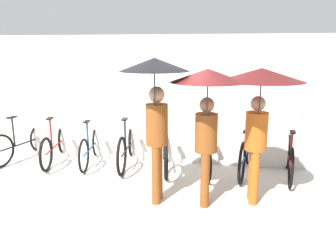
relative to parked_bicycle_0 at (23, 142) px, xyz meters
The scene contains 13 objects.
ground_plane 3.22m from the parked_bicycle_0, 34.30° to the right, with size 30.00×30.00×0.00m, color #B7B2A8.
back_wall 2.82m from the parked_bicycle_0, ahead, with size 14.40×0.12×2.52m.
parked_bicycle_0 is the anchor object (origin of this frame).
parked_bicycle_1 0.75m from the parked_bicycle_0, ahead, with size 0.51×1.73×1.07m.
parked_bicycle_2 1.51m from the parked_bicycle_0, ahead, with size 0.44×1.63×1.04m.
parked_bicycle_3 2.27m from the parked_bicycle_0, ahead, with size 0.44×1.81×0.99m.
parked_bicycle_4 3.02m from the parked_bicycle_0, ahead, with size 0.54×1.78×0.97m.
parked_bicycle_5 3.78m from the parked_bicycle_0, ahead, with size 0.49×1.76×1.09m.
parked_bicycle_6 4.54m from the parked_bicycle_0, ahead, with size 0.50×1.77×1.07m.
parked_bicycle_7 5.30m from the parked_bicycle_0, ahead, with size 0.44×1.65×1.05m.
pedestrian_leading 3.74m from the parked_bicycle_0, 25.73° to the right, with size 0.96×0.96×2.14m.
pedestrian_center 4.34m from the parked_bicycle_0, 21.26° to the right, with size 1.02×1.02×2.00m.
pedestrian_trailing 4.94m from the parked_bicycle_0, 15.97° to the right, with size 1.16×1.16×2.01m.
Camera 1 is at (1.45, -4.13, 2.26)m, focal length 35.00 mm.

